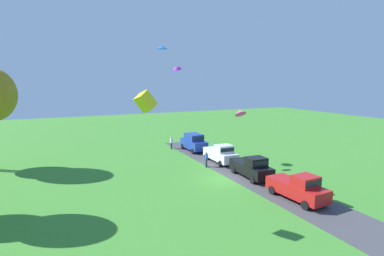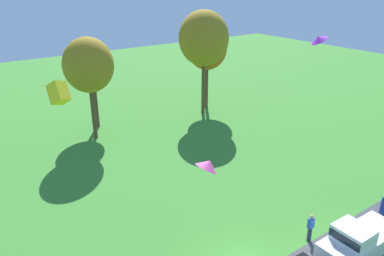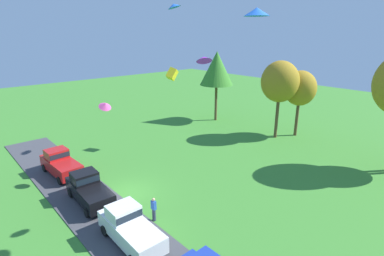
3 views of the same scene
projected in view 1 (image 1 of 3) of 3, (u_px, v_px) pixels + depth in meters
name	position (u px, v px, depth m)	size (l,w,h in m)	color
ground_plane	(224.00, 180.00, 28.41)	(120.00, 120.00, 0.00)	#3D842D
pavement_strip	(248.00, 175.00, 29.58)	(36.00, 4.40, 0.06)	#424247
car_pickup_near_entrance	(299.00, 187.00, 23.19)	(5.09, 2.26, 2.14)	red
car_pickup_by_flagpole	(252.00, 167.00, 28.64)	(5.08, 2.22, 2.14)	black
car_pickup_far_end	(221.00, 153.00, 34.02)	(5.03, 2.10, 2.14)	white
car_suv_mid_row	(194.00, 142.00, 39.80)	(4.64, 2.13, 2.28)	#1E389E
person_beside_suv	(171.00, 143.00, 41.09)	(0.36, 0.24, 1.71)	#2D334C
person_watching_sky	(206.00, 159.00, 32.36)	(0.36, 0.24, 1.71)	#2D334C
kite_box_high_left	(146.00, 102.00, 18.40)	(0.77, 0.77, 1.08)	yellow
kite_delta_trailing_tail	(240.00, 112.00, 25.10)	(0.97, 0.97, 0.38)	#EA4C9E
kite_delta_high_right	(162.00, 47.00, 33.75)	(1.28, 1.28, 0.39)	blue
kite_delta_near_flag	(177.00, 68.00, 31.64)	(0.91, 0.91, 0.27)	purple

